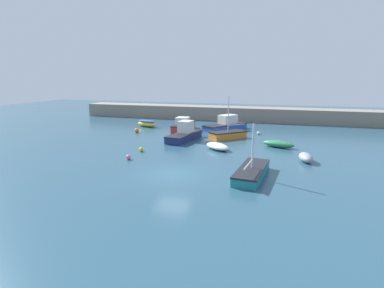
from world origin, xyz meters
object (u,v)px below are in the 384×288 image
at_px(rowboat_white_midwater, 217,146).
at_px(sailboat_short_mast, 252,172).
at_px(motorboat_with_cabin, 226,125).
at_px(mooring_buoy_yellow, 141,149).
at_px(rowboat_with_red_cover, 147,123).
at_px(cabin_cruiser_white, 183,126).
at_px(dinghy_near_pier, 306,157).
at_px(mooring_buoy_white, 259,133).
at_px(sailboat_twin_hulled, 228,135).
at_px(mooring_buoy_orange, 137,130).
at_px(motorboat_grey_hull, 185,134).
at_px(mooring_buoy_pink, 128,157).
at_px(rowboat_blue_near, 278,144).

bearing_deg(rowboat_white_midwater, sailboat_short_mast, 159.05).
relative_size(rowboat_white_midwater, motorboat_with_cabin, 0.48).
bearing_deg(sailboat_short_mast, mooring_buoy_yellow, 73.38).
bearing_deg(rowboat_with_red_cover, rowboat_white_midwater, 155.90).
bearing_deg(cabin_cruiser_white, rowboat_with_red_cover, 73.69).
bearing_deg(cabin_cruiser_white, dinghy_near_pier, -131.12).
bearing_deg(mooring_buoy_white, sailboat_twin_hulled, -134.57).
relative_size(sailboat_twin_hulled, mooring_buoy_orange, 8.63).
distance_m(rowboat_white_midwater, dinghy_near_pier, 8.31).
bearing_deg(cabin_cruiser_white, sailboat_twin_hulled, -120.85).
distance_m(sailboat_twin_hulled, mooring_buoy_orange, 11.80).
xyz_separation_m(dinghy_near_pier, motorboat_with_cabin, (-9.32, 13.63, 0.31)).
distance_m(motorboat_grey_hull, dinghy_near_pier, 13.72).
height_order(dinghy_near_pier, mooring_buoy_pink, dinghy_near_pier).
xyz_separation_m(rowboat_with_red_cover, mooring_buoy_orange, (0.73, -4.61, -0.20)).
distance_m(sailboat_short_mast, mooring_buoy_white, 16.53).
bearing_deg(mooring_buoy_orange, motorboat_with_cabin, 27.83).
bearing_deg(mooring_buoy_white, mooring_buoy_yellow, -129.92).
bearing_deg(rowboat_blue_near, mooring_buoy_pink, 54.29).
relative_size(dinghy_near_pier, mooring_buoy_orange, 4.09).
bearing_deg(motorboat_grey_hull, mooring_buoy_white, 134.79).
height_order(sailboat_short_mast, mooring_buoy_orange, sailboat_short_mast).
height_order(rowboat_blue_near, mooring_buoy_orange, rowboat_blue_near).
bearing_deg(mooring_buoy_pink, sailboat_twin_hulled, 60.50).
height_order(sailboat_twin_hulled, motorboat_grey_hull, sailboat_twin_hulled).
height_order(sailboat_twin_hulled, motorboat_with_cabin, sailboat_twin_hulled).
xyz_separation_m(cabin_cruiser_white, rowboat_with_red_cover, (-5.94, 1.37, -0.18)).
bearing_deg(mooring_buoy_orange, rowboat_blue_near, -10.53).
bearing_deg(motorboat_grey_hull, sailboat_twin_hulled, 126.20).
bearing_deg(rowboat_white_midwater, motorboat_grey_hull, 3.18).
xyz_separation_m(rowboat_with_red_cover, mooring_buoy_pink, (5.96, -16.40, -0.27)).
distance_m(motorboat_grey_hull, sailboat_short_mast, 13.86).
bearing_deg(dinghy_near_pier, mooring_buoy_white, -169.55).
distance_m(sailboat_twin_hulled, motorboat_grey_hull, 5.09).
height_order(rowboat_with_red_cover, mooring_buoy_white, rowboat_with_red_cover).
xyz_separation_m(sailboat_twin_hulled, mooring_buoy_yellow, (-6.79, -8.69, -0.22)).
distance_m(mooring_buoy_pink, mooring_buoy_yellow, 2.92).
relative_size(cabin_cruiser_white, mooring_buoy_yellow, 14.02).
xyz_separation_m(cabin_cruiser_white, mooring_buoy_pink, (0.03, -15.04, -0.45)).
distance_m(sailboat_twin_hulled, mooring_buoy_white, 4.64).
xyz_separation_m(rowboat_blue_near, mooring_buoy_yellow, (-12.52, -5.63, -0.14)).
relative_size(rowboat_white_midwater, mooring_buoy_pink, 7.64).
distance_m(motorboat_grey_hull, mooring_buoy_pink, 9.50).
xyz_separation_m(sailboat_short_mast, motorboat_with_cabin, (-5.38, 18.94, 0.31)).
bearing_deg(rowboat_blue_near, mooring_buoy_orange, 8.98).
xyz_separation_m(cabin_cruiser_white, motorboat_with_cabin, (5.30, 2.30, 0.02)).
distance_m(motorboat_grey_hull, rowboat_white_midwater, 5.68).
distance_m(cabin_cruiser_white, motorboat_with_cabin, 5.77).
bearing_deg(sailboat_twin_hulled, mooring_buoy_pink, 16.53).
height_order(rowboat_with_red_cover, rowboat_blue_near, rowboat_with_red_cover).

